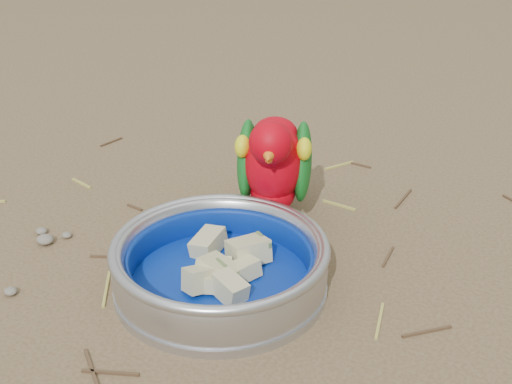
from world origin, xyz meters
The scene contains 6 objects.
ground centered at (0.00, 0.00, 0.00)m, with size 60.00×60.00×0.00m, color brown.
food_bowl centered at (-0.02, 0.05, 0.01)m, with size 0.24×0.24×0.02m, color #B2B2BA.
bowl_wall centered at (-0.02, 0.05, 0.04)m, with size 0.24×0.24×0.04m, color #B2B2BA, non-canonical shape.
fruit_wedges centered at (-0.02, 0.05, 0.03)m, with size 0.15×0.15×0.03m, color #C1B987, non-canonical shape.
lory_parrot centered at (-0.03, 0.20, 0.08)m, with size 0.10×0.20×0.16m, color #B0000D, non-canonical shape.
ground_debris centered at (-0.02, 0.01, 0.00)m, with size 0.90×0.80×0.01m, color #A9A046, non-canonical shape.
Camera 1 is at (0.32, -0.54, 0.47)m, focal length 50.00 mm.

